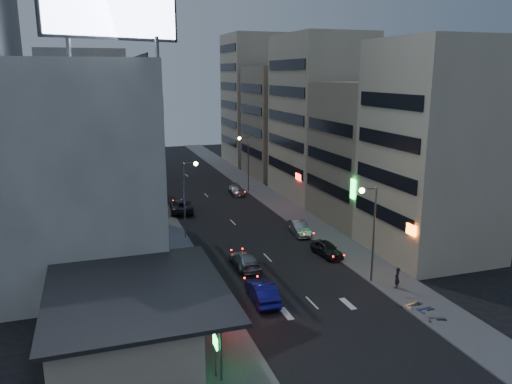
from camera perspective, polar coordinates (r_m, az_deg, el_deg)
name	(u,v)px	position (r m, az deg, el deg)	size (l,w,h in m)	color
ground	(336,328)	(35.73, 9.18, -15.06)	(180.00, 180.00, 0.00)	black
sidewalk_left	(159,219)	(60.48, -11.01, -3.03)	(4.00, 120.00, 0.12)	#4C4C4F
sidewalk_right	(284,208)	(64.32, 3.25, -1.80)	(4.00, 120.00, 0.12)	#4C4C4F
food_court	(123,319)	(33.24, -14.94, -13.81)	(11.00, 13.00, 3.88)	#BCAD93
white_building	(70,163)	(48.36, -20.53, 3.13)	(14.00, 24.00, 18.00)	silver
shophouse_near	(434,150)	(49.02, 19.65, 4.51)	(10.00, 11.00, 20.00)	#BCAD93
shophouse_mid	(372,153)	(58.95, 13.06, 4.36)	(11.00, 12.00, 16.00)	gray
shophouse_far	(319,118)	(69.71, 7.26, 8.44)	(10.00, 14.00, 22.00)	#BCAD93
far_left_a	(86,125)	(72.99, -18.84, 7.27)	(11.00, 10.00, 20.00)	silver
far_left_b	(84,133)	(86.18, -19.05, 6.42)	(12.00, 10.00, 15.00)	gray
far_right_a	(283,122)	(83.80, 3.09, 7.98)	(11.00, 12.00, 18.00)	gray
far_right_b	(259,100)	(96.88, 0.32, 10.52)	(12.00, 12.00, 24.00)	#BCAD93
billboard	(111,3)	(37.98, -16.23, 20.07)	(9.52, 3.75, 6.20)	#595B60
street_lamp_right_near	(370,221)	(41.27, 12.93, -3.21)	(1.60, 0.44, 8.02)	#595B60
street_lamp_left	(188,189)	(51.79, -7.80, 0.39)	(1.60, 0.44, 8.02)	#595B60
street_lamp_right_far	(246,156)	(71.75, -1.19, 4.15)	(1.60, 0.44, 8.02)	#595B60
parked_car_right_near	(327,249)	(48.12, 8.08, -6.44)	(1.63, 4.05, 1.38)	#28282D
parked_car_right_mid	(299,228)	(53.99, 4.97, -4.11)	(1.51, 4.34, 1.43)	#A7A9B0
parked_car_left	(181,206)	(62.98, -8.56, -1.57)	(2.66, 5.76, 1.60)	#25252A
parked_car_right_far	(236,190)	(71.38, -2.25, 0.24)	(1.82, 4.48, 1.30)	#96999D
road_car_blue	(262,292)	(38.59, 0.70, -11.32)	(1.67, 4.78, 1.58)	navy
road_car_silver	(245,260)	(44.89, -1.30, -7.77)	(1.98, 4.86, 1.41)	gray
person	(397,278)	(42.06, 15.82, -9.41)	(0.63, 0.41, 1.71)	black
scooter_black_a	(444,310)	(38.52, 20.69, -12.46)	(1.85, 0.62, 1.13)	black
scooter_silver_a	(445,310)	(38.48, 20.82, -12.45)	(1.94, 0.65, 1.18)	#A5A5AC
scooter_blue	(430,299)	(39.74, 19.31, -11.50)	(1.89, 0.63, 1.15)	navy
scooter_black_b	(419,296)	(40.26, 18.13, -11.19)	(1.64, 0.55, 1.00)	black
scooter_silver_b	(416,295)	(40.18, 17.82, -11.13)	(1.84, 0.61, 1.12)	#A8ABAF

